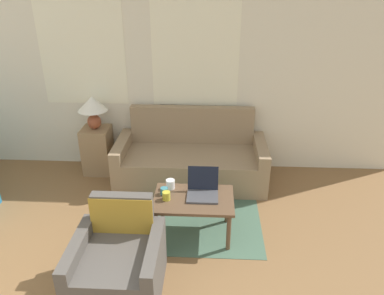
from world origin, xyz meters
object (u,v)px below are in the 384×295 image
at_px(couch, 191,161).
at_px(table_lamp, 93,107).
at_px(cup_navy, 164,191).
at_px(cup_yellow, 166,196).
at_px(coffee_table, 194,203).
at_px(laptop, 203,189).
at_px(cup_white, 170,184).
at_px(armchair, 119,265).

height_order(couch, table_lamp, table_lamp).
height_order(cup_navy, cup_yellow, cup_yellow).
distance_m(coffee_table, laptop, 0.16).
bearing_deg(table_lamp, cup_yellow, -50.68).
distance_m(coffee_table, cup_white, 0.33).
xyz_separation_m(armchair, cup_yellow, (0.33, 0.73, 0.23)).
bearing_deg(laptop, cup_navy, -177.92).
distance_m(armchair, laptop, 1.12).
relative_size(table_lamp, coffee_table, 0.54).
bearing_deg(couch, laptop, -80.56).
distance_m(table_lamp, coffee_table, 1.96).
xyz_separation_m(table_lamp, cup_yellow, (1.09, -1.34, -0.45)).
bearing_deg(coffee_table, armchair, -127.88).
xyz_separation_m(couch, laptop, (0.18, -1.08, 0.23)).
bearing_deg(cup_white, laptop, -16.37).
distance_m(armchair, cup_navy, 0.91).
distance_m(coffee_table, cup_yellow, 0.29).
relative_size(coffee_table, cup_white, 8.17).
bearing_deg(couch, cup_white, -99.38).
distance_m(laptop, cup_navy, 0.39).
height_order(couch, armchair, couch).
bearing_deg(table_lamp, armchair, -69.68).
xyz_separation_m(couch, armchair, (-0.51, -1.93, -0.02)).
bearing_deg(coffee_table, cup_navy, 168.85).
height_order(laptop, cup_white, laptop).
bearing_deg(coffee_table, cup_white, 145.32).
bearing_deg(armchair, cup_yellow, 65.75).
height_order(table_lamp, cup_navy, table_lamp).
bearing_deg(cup_navy, laptop, 2.08).
distance_m(coffee_table, cup_navy, 0.32).
height_order(table_lamp, cup_white, table_lamp).
xyz_separation_m(cup_navy, cup_yellow, (0.03, -0.10, 0.01)).
xyz_separation_m(cup_yellow, cup_white, (0.02, 0.21, 0.01)).
bearing_deg(cup_yellow, armchair, -114.25).
xyz_separation_m(cup_navy, cup_white, (0.05, 0.11, 0.01)).
relative_size(couch, cup_white, 19.27).
relative_size(couch, coffee_table, 2.36).
xyz_separation_m(coffee_table, laptop, (0.09, 0.07, 0.12)).
bearing_deg(cup_navy, table_lamp, 130.62).
distance_m(couch, cup_navy, 1.14).
relative_size(table_lamp, laptop, 1.39).
relative_size(armchair, cup_yellow, 8.94).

